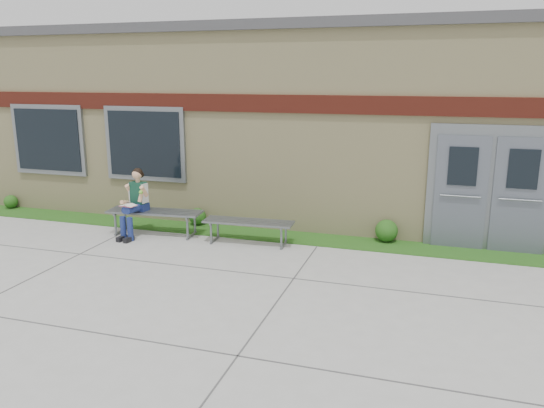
% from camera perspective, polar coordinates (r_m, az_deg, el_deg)
% --- Properties ---
extents(ground, '(80.00, 80.00, 0.00)m').
position_cam_1_polar(ground, '(8.36, -5.26, -8.46)').
color(ground, '#9E9E99').
rests_on(ground, ground).
extents(grass_strip, '(16.00, 0.80, 0.02)m').
position_cam_1_polar(grass_strip, '(10.67, 0.07, -3.40)').
color(grass_strip, '#185416').
rests_on(grass_strip, ground).
extents(school_building, '(16.20, 6.22, 4.20)m').
position_cam_1_polar(school_building, '(13.51, 4.38, 9.23)').
color(school_building, beige).
rests_on(school_building, ground).
extents(bench_left, '(1.95, 0.72, 0.50)m').
position_cam_1_polar(bench_left, '(10.93, -12.48, -1.28)').
color(bench_left, slate).
rests_on(bench_left, ground).
extents(bench_right, '(1.75, 0.58, 0.45)m').
position_cam_1_polar(bench_right, '(10.12, -2.55, -2.39)').
color(bench_right, slate).
rests_on(bench_right, ground).
extents(girl, '(0.46, 0.80, 1.36)m').
position_cam_1_polar(girl, '(10.83, -14.53, 0.34)').
color(girl, navy).
rests_on(girl, ground).
extents(shrub_west, '(0.32, 0.32, 0.32)m').
position_cam_1_polar(shrub_west, '(14.24, -26.28, 0.23)').
color(shrub_west, '#185416').
rests_on(shrub_west, grass_strip).
extents(shrub_mid, '(0.36, 0.36, 0.36)m').
position_cam_1_polar(shrub_mid, '(11.46, -8.02, -1.34)').
color(shrub_mid, '#185416').
rests_on(shrub_mid, grass_strip).
extents(shrub_east, '(0.43, 0.43, 0.43)m').
position_cam_1_polar(shrub_east, '(10.44, 12.21, -2.82)').
color(shrub_east, '#185416').
rests_on(shrub_east, grass_strip).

